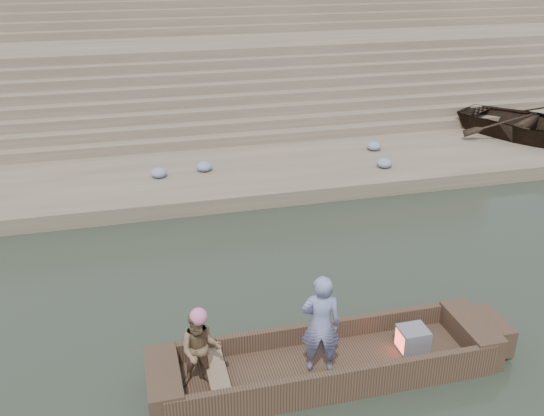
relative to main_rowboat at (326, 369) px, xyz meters
name	(u,v)px	position (x,y,z in m)	size (l,w,h in m)	color
ground	(522,322)	(3.94, 0.48, -0.11)	(120.00, 120.00, 0.00)	#262F23
lower_landing	(359,165)	(3.94, 8.48, 0.09)	(32.00, 4.00, 0.40)	gray
mid_landing	(291,74)	(3.94, 15.98, 1.29)	(32.00, 3.00, 2.80)	gray
upper_landing	(253,21)	(3.94, 22.98, 2.49)	(32.00, 3.00, 5.20)	gray
ghat_steps	(280,56)	(3.94, 17.67, 1.69)	(32.00, 11.00, 5.20)	gray
main_rowboat	(326,369)	(0.00, 0.00, 0.00)	(5.00, 1.30, 0.22)	brown
rowboat_trim	(339,357)	(0.21, -0.01, 0.20)	(6.04, 2.63, 1.96)	brown
standing_man	(321,324)	(-0.15, -0.09, 0.95)	(0.61, 0.40, 1.68)	navy
rowing_man	(200,350)	(-1.98, 0.00, 0.75)	(0.63, 0.49, 1.29)	#2B814B
television	(412,339)	(1.47, 0.00, 0.31)	(0.46, 0.42, 0.40)	slate
beached_rowboat	(534,124)	(10.06, 8.86, 0.78)	(3.38, 4.74, 0.98)	#2D2116
cloth_bundles	(284,162)	(1.59, 8.41, 0.42)	(7.05, 1.94, 0.26)	#3F5999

